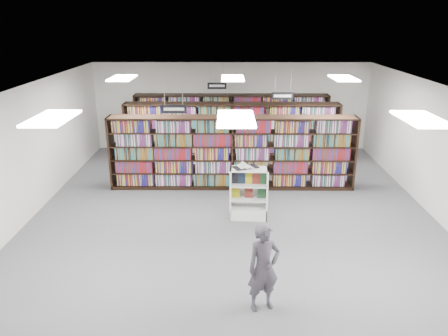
{
  "coord_description": "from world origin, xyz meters",
  "views": [
    {
      "loc": [
        -0.14,
        -9.95,
        4.71
      ],
      "look_at": [
        -0.22,
        0.5,
        1.1
      ],
      "focal_mm": 35.0,
      "sensor_mm": 36.0,
      "label": 1
    }
  ],
  "objects_px": {
    "shopper": "(264,267)",
    "endcap_display": "(249,200)",
    "open_book": "(245,166)",
    "bookshelf_row_near": "(232,153)"
  },
  "relations": [
    {
      "from": "bookshelf_row_near",
      "to": "endcap_display",
      "type": "height_order",
      "value": "bookshelf_row_near"
    },
    {
      "from": "bookshelf_row_near",
      "to": "shopper",
      "type": "distance_m",
      "value": 5.67
    },
    {
      "from": "open_book",
      "to": "shopper",
      "type": "xyz_separation_m",
      "value": [
        0.17,
        -3.63,
        -0.54
      ]
    },
    {
      "from": "shopper",
      "to": "open_book",
      "type": "bearing_deg",
      "value": 72.53
    },
    {
      "from": "bookshelf_row_near",
      "to": "endcap_display",
      "type": "bearing_deg",
      "value": -79.25
    },
    {
      "from": "bookshelf_row_near",
      "to": "endcap_display",
      "type": "relative_size",
      "value": 5.42
    },
    {
      "from": "endcap_display",
      "to": "shopper",
      "type": "xyz_separation_m",
      "value": [
        0.08,
        -3.59,
        0.33
      ]
    },
    {
      "from": "shopper",
      "to": "endcap_display",
      "type": "bearing_deg",
      "value": 71.05
    },
    {
      "from": "bookshelf_row_near",
      "to": "shopper",
      "type": "height_order",
      "value": "bookshelf_row_near"
    },
    {
      "from": "endcap_display",
      "to": "shopper",
      "type": "bearing_deg",
      "value": -85.69
    }
  ]
}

